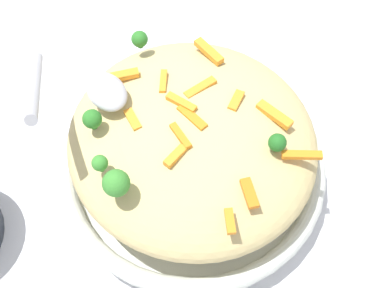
% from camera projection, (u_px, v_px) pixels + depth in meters
% --- Properties ---
extents(ground_plane, '(2.40, 2.40, 0.00)m').
position_uv_depth(ground_plane, '(192.00, 177.00, 0.63)').
color(ground_plane, silver).
extents(serving_bowl, '(0.33, 0.33, 0.05)m').
position_uv_depth(serving_bowl, '(192.00, 167.00, 0.61)').
color(serving_bowl, silver).
rests_on(serving_bowl, ground_plane).
extents(pasta_mound, '(0.29, 0.28, 0.09)m').
position_uv_depth(pasta_mound, '(192.00, 140.00, 0.56)').
color(pasta_mound, '#D1BA7A').
rests_on(pasta_mound, serving_bowl).
extents(carrot_piece_0, '(0.02, 0.04, 0.01)m').
position_uv_depth(carrot_piece_0, '(122.00, 76.00, 0.56)').
color(carrot_piece_0, orange).
rests_on(carrot_piece_0, pasta_mound).
extents(carrot_piece_1, '(0.04, 0.01, 0.01)m').
position_uv_depth(carrot_piece_1, '(209.00, 51.00, 0.57)').
color(carrot_piece_1, orange).
rests_on(carrot_piece_1, pasta_mound).
extents(carrot_piece_2, '(0.04, 0.02, 0.01)m').
position_uv_depth(carrot_piece_2, '(274.00, 115.00, 0.53)').
color(carrot_piece_2, orange).
rests_on(carrot_piece_2, pasta_mound).
extents(carrot_piece_3, '(0.03, 0.01, 0.01)m').
position_uv_depth(carrot_piece_3, '(181.00, 136.00, 0.51)').
color(carrot_piece_3, orange).
rests_on(carrot_piece_3, pasta_mound).
extents(carrot_piece_4, '(0.03, 0.02, 0.01)m').
position_uv_depth(carrot_piece_4, '(160.00, 84.00, 0.55)').
color(carrot_piece_4, orange).
rests_on(carrot_piece_4, pasta_mound).
extents(carrot_piece_5, '(0.02, 0.03, 0.01)m').
position_uv_depth(carrot_piece_5, '(236.00, 101.00, 0.53)').
color(carrot_piece_5, orange).
rests_on(carrot_piece_5, pasta_mound).
extents(carrot_piece_6, '(0.04, 0.02, 0.01)m').
position_uv_depth(carrot_piece_6, '(194.00, 115.00, 0.52)').
color(carrot_piece_6, orange).
rests_on(carrot_piece_6, pasta_mound).
extents(carrot_piece_7, '(0.01, 0.04, 0.01)m').
position_uv_depth(carrot_piece_7, '(200.00, 88.00, 0.54)').
color(carrot_piece_7, orange).
rests_on(carrot_piece_7, pasta_mound).
extents(carrot_piece_8, '(0.04, 0.02, 0.01)m').
position_uv_depth(carrot_piece_8, '(185.00, 101.00, 0.53)').
color(carrot_piece_8, orange).
rests_on(carrot_piece_8, pasta_mound).
extents(carrot_piece_9, '(0.02, 0.03, 0.01)m').
position_uv_depth(carrot_piece_9, '(175.00, 156.00, 0.50)').
color(carrot_piece_9, orange).
rests_on(carrot_piece_9, pasta_mound).
extents(carrot_piece_10, '(0.03, 0.01, 0.01)m').
position_uv_depth(carrot_piece_10, '(133.00, 120.00, 0.52)').
color(carrot_piece_10, orange).
rests_on(carrot_piece_10, pasta_mound).
extents(carrot_piece_11, '(0.03, 0.02, 0.01)m').
position_uv_depth(carrot_piece_11, '(246.00, 195.00, 0.48)').
color(carrot_piece_11, orange).
rests_on(carrot_piece_11, pasta_mound).
extents(carrot_piece_12, '(0.03, 0.02, 0.01)m').
position_uv_depth(carrot_piece_12, '(230.00, 221.00, 0.46)').
color(carrot_piece_12, orange).
rests_on(carrot_piece_12, pasta_mound).
extents(carrot_piece_13, '(0.03, 0.04, 0.01)m').
position_uv_depth(carrot_piece_13, '(302.00, 155.00, 0.50)').
color(carrot_piece_13, orange).
rests_on(carrot_piece_13, pasta_mound).
extents(broccoli_floret_0, '(0.02, 0.02, 0.03)m').
position_uv_depth(broccoli_floret_0, '(92.00, 119.00, 0.51)').
color(broccoli_floret_0, '#296820').
rests_on(broccoli_floret_0, pasta_mound).
extents(broccoli_floret_1, '(0.03, 0.03, 0.03)m').
position_uv_depth(broccoli_floret_1, '(116.00, 183.00, 0.47)').
color(broccoli_floret_1, '#377928').
rests_on(broccoli_floret_1, pasta_mound).
extents(broccoli_floret_2, '(0.02, 0.02, 0.02)m').
position_uv_depth(broccoli_floret_2, '(99.00, 162.00, 0.49)').
color(broccoli_floret_2, '#377928').
rests_on(broccoli_floret_2, pasta_mound).
extents(broccoli_floret_3, '(0.02, 0.02, 0.02)m').
position_uv_depth(broccoli_floret_3, '(277.00, 143.00, 0.50)').
color(broccoli_floret_3, '#205B1C').
rests_on(broccoli_floret_3, pasta_mound).
extents(broccoli_floret_4, '(0.02, 0.02, 0.02)m').
position_uv_depth(broccoli_floret_4, '(140.00, 39.00, 0.57)').
color(broccoli_floret_4, '#296820').
rests_on(broccoli_floret_4, pasta_mound).
extents(serving_spoon, '(0.14, 0.11, 0.08)m').
position_uv_depth(serving_spoon, '(83.00, 89.00, 0.52)').
color(serving_spoon, '#B7B7BC').
rests_on(serving_spoon, pasta_mound).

